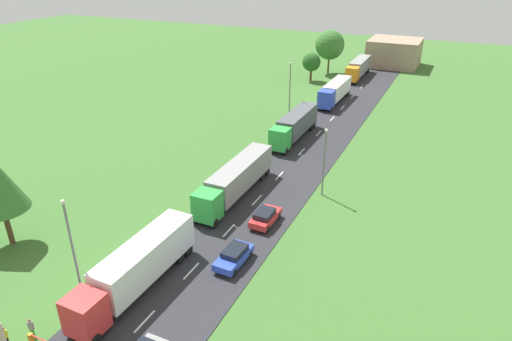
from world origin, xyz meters
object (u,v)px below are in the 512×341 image
Objects in this scene: tree_birch at (330,45)px; distant_building at (394,53)px; truck_third at (295,125)px; tree_oak at (311,62)px; truck_second at (236,179)px; truck_fifth at (358,67)px; person_second at (31,328)px; lamppost_second at (324,159)px; lamppost_third at (290,89)px; car_second at (234,256)px; truck_lead at (137,266)px; person_lead at (5,336)px; lamppost_lead at (72,247)px; car_third at (265,217)px; truck_fourth at (335,91)px.

distant_building is (11.67, 13.72, -3.16)m from tree_birch.
truck_third is 32.89m from tree_oak.
truck_fifth is (-0.03, 57.25, 0.02)m from truck_second.
person_second is 30.97m from lamppost_second.
lamppost_third is 0.99× the size of tree_birch.
tree_oak reaches higher than car_second.
truck_lead is 8.17m from car_second.
truck_second is at bearing 116.03° from car_second.
tree_oak reaches higher than person_lead.
person_second is 5.99m from lamppost_lead.
tree_birch reaches higher than truck_second.
distant_building is at bearing 84.41° from person_lead.
lamppost_lead reaches higher than person_lead.
car_third is at bearing -76.82° from truck_third.
person_second is 74.66m from tree_oak.
truck_fifth is at bearing 90.03° from truck_second.
person_second is 96.19m from distant_building.
lamppost_lead is (-3.31, -19.64, 2.79)m from truck_second.
distant_building reaches higher than truck_lead.
person_lead is 32.51m from lamppost_second.
truck_second is 9.74m from lamppost_second.
lamppost_second is (8.49, 4.21, 2.24)m from truck_second.
person_second is 82.31m from tree_birch.
truck_fourth is (0.31, 37.94, -0.04)m from truck_second.
truck_lead is 8.16m from person_second.
car_third is 0.69× the size of tree_oak.
lamppost_lead is 1.53× the size of tree_oak.
truck_fifth is 1.49× the size of lamppost_lead.
truck_third is at bearing 100.35° from car_second.
truck_fifth is 1.16× the size of distant_building.
truck_fifth reaches higher than person_second.
tree_oak is 25.07m from distant_building.
person_second is at bearing -92.50° from truck_fifth.
car_third is at bearing 66.47° from person_second.
truck_fourth is 34.77m from lamppost_second.
distant_building is (9.50, 97.02, 2.18)m from person_lead.
tree_birch reaches higher than person_lead.
tree_birch is at bearing 99.71° from truck_third.
truck_lead reaches higher than truck_second.
lamppost_lead reaches higher than tree_oak.
car_third is 0.52× the size of lamppost_second.
person_lead is at bearing -94.49° from truck_fourth.
truck_fourth reaches higher than car_second.
tree_birch reaches higher than truck_fifth.
person_lead is 0.95× the size of person_second.
distant_building is (-0.45, 82.55, 2.20)m from car_second.
lamppost_lead reaches higher than distant_building.
tree_oak is (-8.28, 50.37, 1.76)m from truck_second.
lamppost_third is (-3.57, 7.11, 2.97)m from truck_third.
lamppost_lead is (-8.61, -8.79, 4.08)m from car_second.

